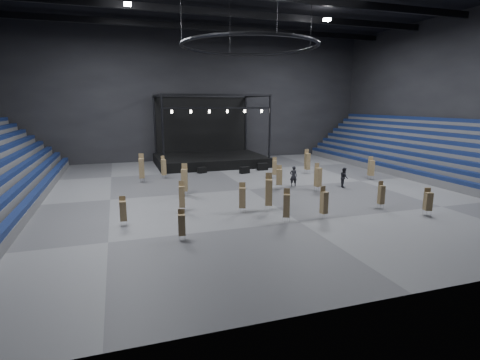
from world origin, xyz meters
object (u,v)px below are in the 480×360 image
object	(u,v)px
chair_stack_0	(324,202)
chair_stack_2	(279,176)
chair_stack_7	(318,177)
chair_stack_10	(381,194)
chair_stack_1	(274,167)
chair_stack_5	(142,168)
chair_stack_14	(371,167)
chair_stack_13	(184,179)
flight_case_mid	(245,170)
chair_stack_16	(428,201)
chair_stack_4	(307,161)
man_center	(293,176)
chair_stack_3	(182,196)
chair_stack_11	(287,205)
chair_stack_15	(182,224)
flight_case_left	(202,170)
chair_stack_12	(269,192)
crew_member	(344,177)
flight_case_right	(262,167)
chair_stack_9	(164,167)
stage	(209,153)
chair_stack_8	(123,210)
chair_stack_6	(242,197)

from	to	relation	value
chair_stack_0	chair_stack_2	size ratio (longest dim) A/B	1.01
chair_stack_7	chair_stack_10	xyz separation A→B (m)	(1.71, -6.74, -0.25)
chair_stack_1	chair_stack_7	distance (m)	7.13
chair_stack_5	chair_stack_14	bearing A→B (deg)	-6.98
chair_stack_5	chair_stack_13	bearing A→B (deg)	-57.88
flight_case_mid	chair_stack_16	size ratio (longest dim) A/B	0.57
chair_stack_4	chair_stack_10	xyz separation A→B (m)	(-1.71, -15.20, -0.34)
man_center	chair_stack_16	bearing A→B (deg)	124.72
chair_stack_3	chair_stack_11	size ratio (longest dim) A/B	1.01
chair_stack_13	chair_stack_4	bearing A→B (deg)	40.71
chair_stack_10	chair_stack_0	bearing A→B (deg)	-166.41
chair_stack_1	chair_stack_3	world-z (taller)	chair_stack_3
chair_stack_15	chair_stack_7	bearing A→B (deg)	39.90
chair_stack_4	chair_stack_13	world-z (taller)	chair_stack_13
flight_case_left	chair_stack_12	distance (m)	17.08
chair_stack_0	chair_stack_10	world-z (taller)	chair_stack_0
flight_case_left	chair_stack_15	bearing A→B (deg)	-105.54
flight_case_mid	chair_stack_3	size ratio (longest dim) A/B	0.49
crew_member	man_center	bearing A→B (deg)	90.04
man_center	flight_case_mid	bearing A→B (deg)	-61.69
chair_stack_1	chair_stack_16	bearing A→B (deg)	-51.48
flight_case_right	chair_stack_2	bearing A→B (deg)	-102.85
chair_stack_3	chair_stack_14	xyz separation A→B (m)	(21.28, 5.90, 0.10)
chair_stack_9	chair_stack_14	xyz separation A→B (m)	(21.01, -7.63, 0.06)
stage	chair_stack_14	distance (m)	21.15
chair_stack_0	chair_stack_12	size ratio (longest dim) A/B	0.80
stage	chair_stack_1	bearing A→B (deg)	-68.94
chair_stack_4	chair_stack_5	distance (m)	18.74
chair_stack_7	chair_stack_2	bearing A→B (deg)	136.20
flight_case_left	chair_stack_1	world-z (taller)	chair_stack_1
chair_stack_10	chair_stack_9	bearing A→B (deg)	134.35
chair_stack_10	chair_stack_8	bearing A→B (deg)	179.06
chair_stack_11	chair_stack_13	bearing A→B (deg)	143.42
chair_stack_2	chair_stack_16	world-z (taller)	chair_stack_2
chair_stack_5	chair_stack_0	bearing A→B (deg)	-47.94
chair_stack_2	chair_stack_13	xyz separation A→B (m)	(-8.99, 0.25, 0.23)
chair_stack_3	chair_stack_9	bearing A→B (deg)	98.73
chair_stack_7	chair_stack_9	size ratio (longest dim) A/B	1.06
flight_case_right	chair_stack_6	size ratio (longest dim) A/B	0.57
flight_case_mid	chair_stack_8	distance (m)	20.90
chair_stack_6	man_center	bearing A→B (deg)	60.80
chair_stack_12	chair_stack_15	bearing A→B (deg)	-131.12
chair_stack_13	man_center	xyz separation A→B (m)	(10.83, 0.45, -0.45)
chair_stack_2	chair_stack_9	size ratio (longest dim) A/B	0.93
chair_stack_12	stage	bearing A→B (deg)	106.02
flight_case_left	flight_case_mid	world-z (taller)	flight_case_mid
chair_stack_6	crew_member	size ratio (longest dim) A/B	1.19
chair_stack_0	chair_stack_7	size ratio (longest dim) A/B	0.88
flight_case_left	chair_stack_10	world-z (taller)	chair_stack_10
chair_stack_0	chair_stack_5	size ratio (longest dim) A/B	0.78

